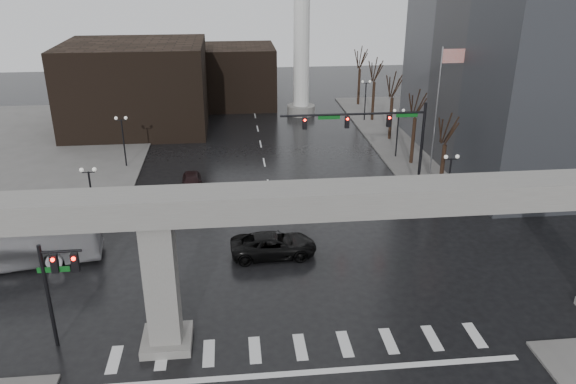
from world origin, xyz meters
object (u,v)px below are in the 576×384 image
at_px(signal_mast_arm, 379,130).
at_px(city_bus, 1,242).
at_px(far_car, 192,182).
at_px(pickup_truck, 274,245).

relative_size(signal_mast_arm, city_bus, 0.97).
bearing_deg(far_car, city_bus, -138.70).
bearing_deg(signal_mast_arm, far_car, 170.34).
xyz_separation_m(pickup_truck, city_bus, (-17.95, 0.55, 0.93)).
relative_size(signal_mast_arm, pickup_truck, 2.06).
xyz_separation_m(pickup_truck, far_car, (-6.18, 12.52, -0.09)).
distance_m(signal_mast_arm, city_bus, 29.35).
relative_size(signal_mast_arm, far_car, 2.83).
height_order(pickup_truck, far_car, pickup_truck).
bearing_deg(city_bus, far_car, -52.15).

